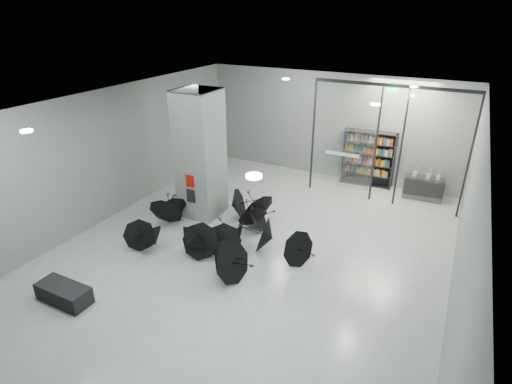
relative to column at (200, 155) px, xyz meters
The scene contains 10 objects.
room 3.31m from the column, 38.66° to the right, with size 14.00×14.02×4.01m.
column is the anchor object (origin of this frame).
fire_cabinet 0.90m from the column, 90.00° to the right, with size 0.28×0.04×0.38m, color #A50A07.
info_panel 1.31m from the column, 90.00° to the right, with size 0.30×0.03×0.42m, color black.
exit_sign 6.18m from the column, 33.96° to the left, with size 0.30×0.06×0.15m, color #0CE533.
glass_partition 6.02m from the column, 35.58° to the left, with size 5.06×0.08×4.00m.
bench 5.46m from the column, 93.74° to the right, with size 1.30×0.56×0.42m, color black.
bookshelf 6.38m from the column, 48.86° to the left, with size 1.88×0.38×2.07m, color black, non-canonical shape.
shop_counter 7.80m from the column, 35.35° to the left, with size 1.32×0.53×0.79m, color black.
umbrella_cluster 2.71m from the column, 42.18° to the right, with size 5.43×4.24×1.29m.
Camera 1 is at (4.50, -7.76, 6.19)m, focal length 28.57 mm.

